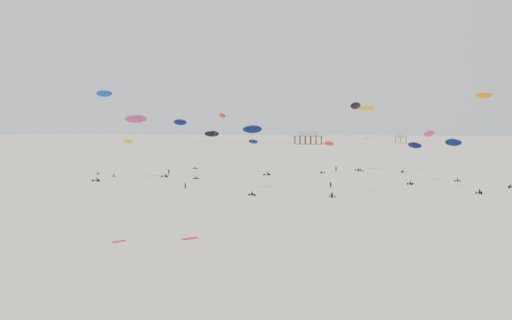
% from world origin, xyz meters
% --- Properties ---
extents(ground_plane, '(900.00, 900.00, 0.00)m').
position_xyz_m(ground_plane, '(0.00, 200.00, 0.00)').
color(ground_plane, beige).
extents(pavilion_main, '(21.00, 13.00, 9.80)m').
position_xyz_m(pavilion_main, '(-10.00, 350.00, 4.22)').
color(pavilion_main, brown).
rests_on(pavilion_main, ground).
extents(pavilion_small, '(9.00, 7.00, 8.00)m').
position_xyz_m(pavilion_small, '(60.00, 380.00, 3.49)').
color(pavilion_small, brown).
rests_on(pavilion_small, ground).
extents(pier_fence, '(80.20, 0.20, 1.50)m').
position_xyz_m(pier_fence, '(-62.00, 350.00, 0.77)').
color(pier_fence, black).
rests_on(pier_fence, ground).
extents(rig_0, '(7.24, 15.69, 15.78)m').
position_xyz_m(rig_0, '(-50.65, 124.28, 7.91)').
color(rig_0, black).
rests_on(rig_0, ground).
extents(rig_1, '(7.23, 12.30, 20.93)m').
position_xyz_m(rig_1, '(20.73, 85.54, 12.55)').
color(rig_1, black).
rests_on(rig_1, ground).
extents(rig_2, '(9.31, 12.00, 13.89)m').
position_xyz_m(rig_2, '(-6.63, 126.77, 6.19)').
color(rig_2, black).
rests_on(rig_2, ground).
extents(rig_3, '(5.46, 11.35, 12.80)m').
position_xyz_m(rig_3, '(26.49, 147.12, 9.01)').
color(rig_3, black).
rests_on(rig_3, ground).
extents(rig_4, '(6.77, 15.34, 15.77)m').
position_xyz_m(rig_4, '(46.95, 99.47, 7.97)').
color(rig_4, black).
rests_on(rig_4, ground).
extents(rig_5, '(6.30, 16.34, 18.73)m').
position_xyz_m(rig_5, '(-1.29, 90.34, 11.92)').
color(rig_5, black).
rests_on(rig_5, ground).
extents(rig_6, '(4.71, 4.54, 10.18)m').
position_xyz_m(rig_6, '(14.30, 131.36, 6.83)').
color(rig_6, black).
rests_on(rig_6, ground).
extents(rig_7, '(8.58, 16.07, 14.56)m').
position_xyz_m(rig_7, '(42.05, 148.01, 7.24)').
color(rig_7, black).
rests_on(rig_7, ground).
extents(rig_8, '(7.48, 15.38, 21.19)m').
position_xyz_m(rig_8, '(-17.26, 116.85, 13.85)').
color(rig_8, black).
rests_on(rig_8, ground).
extents(rig_9, '(4.60, 7.12, 24.70)m').
position_xyz_m(rig_9, '(-44.96, 100.64, 17.42)').
color(rig_9, black).
rests_on(rig_9, ground).
extents(rig_11, '(9.68, 3.73, 24.03)m').
position_xyz_m(rig_11, '(54.74, 116.14, 18.92)').
color(rig_11, black).
rests_on(rig_11, ground).
extents(rig_12, '(7.45, 5.01, 16.94)m').
position_xyz_m(rig_12, '(-28.00, 112.20, 12.13)').
color(rig_12, black).
rests_on(rig_12, ground).
extents(rig_13, '(6.44, 14.25, 15.63)m').
position_xyz_m(rig_13, '(-28.00, 146.71, 10.23)').
color(rig_13, black).
rests_on(rig_13, ground).
extents(rig_14, '(10.67, 5.76, 18.39)m').
position_xyz_m(rig_14, '(-40.01, 110.19, 15.56)').
color(rig_14, black).
rests_on(rig_14, ground).
extents(rig_15, '(9.28, 15.35, 17.28)m').
position_xyz_m(rig_15, '(41.04, 114.18, 9.95)').
color(rig_15, black).
rests_on(rig_15, ground).
extents(rig_16, '(6.62, 7.76, 21.95)m').
position_xyz_m(rig_16, '(26.04, 144.69, 17.50)').
color(rig_16, black).
rests_on(rig_16, ground).
extents(spectator_0, '(0.83, 0.72, 1.93)m').
position_xyz_m(spectator_0, '(-16.63, 86.29, 0.00)').
color(spectator_0, black).
rests_on(spectator_0, ground).
extents(spectator_1, '(1.07, 0.97, 1.90)m').
position_xyz_m(spectator_1, '(16.92, 94.20, 0.00)').
color(spectator_1, black).
rests_on(spectator_1, ground).
extents(spectator_2, '(1.45, 1.19, 2.17)m').
position_xyz_m(spectator_2, '(-31.79, 115.65, 0.00)').
color(spectator_2, black).
rests_on(spectator_2, ground).
extents(spectator_3, '(0.90, 0.74, 2.14)m').
position_xyz_m(spectator_3, '(16.96, 136.48, 0.00)').
color(spectator_3, black).
rests_on(spectator_3, ground).
extents(grounded_kite_a, '(2.20, 2.19, 0.08)m').
position_xyz_m(grounded_kite_a, '(0.45, 38.08, 0.00)').
color(grounded_kite_a, red).
rests_on(grounded_kite_a, ground).
extents(grounded_kite_b, '(1.62, 1.87, 0.07)m').
position_xyz_m(grounded_kite_b, '(-8.16, 34.76, 0.00)').
color(grounded_kite_b, red).
rests_on(grounded_kite_b, ground).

